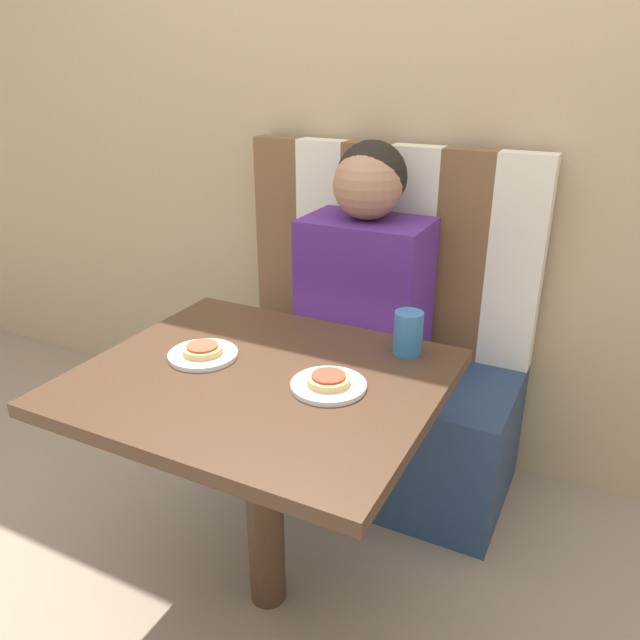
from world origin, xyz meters
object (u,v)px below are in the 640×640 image
(pizza_right, at_px, (329,379))
(plate_left, at_px, (203,355))
(pizza_left, at_px, (203,349))
(person, at_px, (366,262))
(drinking_cup, at_px, (408,333))
(plate_right, at_px, (329,385))

(pizza_right, bearing_deg, plate_left, 180.00)
(plate_left, xyz_separation_m, pizza_left, (0.00, -0.00, 0.02))
(plate_left, relative_size, pizza_right, 1.74)
(person, distance_m, plate_left, 0.67)
(drinking_cup, bearing_deg, plate_right, -111.55)
(pizza_left, height_order, drinking_cup, drinking_cup)
(person, height_order, plate_right, person)
(person, distance_m, plate_right, 0.67)
(plate_left, distance_m, plate_right, 0.36)
(plate_right, relative_size, pizza_right, 1.74)
(plate_left, height_order, plate_right, same)
(pizza_right, distance_m, drinking_cup, 0.28)
(plate_left, xyz_separation_m, pizza_right, (0.36, -0.00, 0.02))
(person, height_order, pizza_left, person)
(pizza_left, distance_m, drinking_cup, 0.52)
(plate_right, xyz_separation_m, pizza_right, (-0.00, -0.00, 0.02))
(plate_right, bearing_deg, plate_left, 180.00)
(plate_left, distance_m, pizza_right, 0.36)
(person, height_order, plate_left, person)
(person, bearing_deg, pizza_left, -105.53)
(pizza_left, distance_m, pizza_right, 0.36)
(person, xyz_separation_m, pizza_left, (-0.18, -0.64, -0.07))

